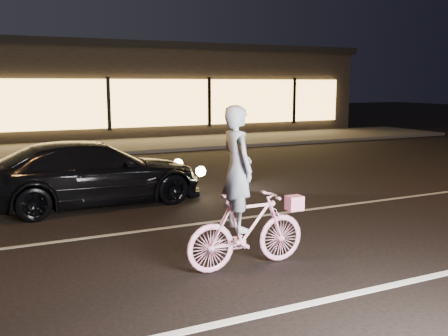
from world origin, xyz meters
TOP-DOWN VIEW (x-y plane):
  - ground at (0.00, 0.00)m, footprint 90.00×90.00m
  - lane_stripe_near at (0.00, -1.50)m, footprint 60.00×0.12m
  - lane_stripe_far at (0.00, 2.00)m, footprint 60.00×0.10m
  - sidewalk at (0.00, 13.00)m, footprint 30.00×4.00m
  - storefront at (0.00, 18.97)m, footprint 25.40×8.42m
  - cyclist at (-1.55, -0.19)m, footprint 1.71×0.59m
  - sedan at (-2.67, 4.23)m, footprint 4.54×2.08m

SIDE VIEW (x-z plane):
  - ground at x=0.00m, z-range 0.00..0.00m
  - lane_stripe_near at x=0.00m, z-range 0.00..0.01m
  - lane_stripe_far at x=0.00m, z-range 0.00..0.01m
  - sidewalk at x=0.00m, z-range 0.00..0.12m
  - sedan at x=-2.67m, z-range 0.00..1.29m
  - cyclist at x=-1.55m, z-range -0.31..1.84m
  - storefront at x=0.00m, z-range 0.05..4.25m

